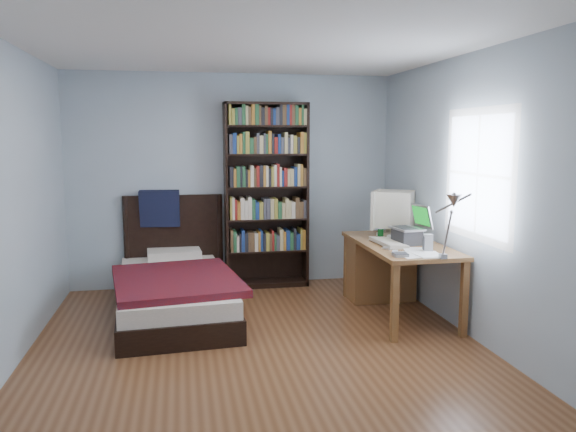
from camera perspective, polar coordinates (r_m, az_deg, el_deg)
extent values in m
plane|color=brown|center=(4.92, -3.10, -13.07)|extent=(4.20, 4.20, 0.00)
plane|color=white|center=(4.64, -3.34, 17.08)|extent=(4.20, 4.20, 0.00)
cube|color=#9FB0BB|center=(6.69, -5.61, 3.57)|extent=(3.80, 0.04, 2.50)
cube|color=#9FB0BB|center=(2.57, 3.02, -3.67)|extent=(3.80, 0.04, 2.50)
cube|color=#9FB0BB|center=(4.75, -26.55, 0.91)|extent=(0.04, 4.20, 2.50)
cube|color=#9FB0BB|center=(5.22, 17.96, 1.94)|extent=(0.04, 4.20, 2.50)
cube|color=white|center=(5.06, 18.76, 4.00)|extent=(0.01, 1.14, 1.14)
cube|color=white|center=(5.06, 18.70, 4.00)|extent=(0.01, 1.00, 1.00)
cube|color=brown|center=(5.66, 11.30, -2.90)|extent=(0.75, 1.53, 0.04)
cube|color=brown|center=(4.99, 10.78, -8.71)|extent=(0.06, 0.06, 0.69)
cube|color=brown|center=(5.25, 17.46, -8.07)|extent=(0.06, 0.06, 0.69)
cube|color=brown|center=(6.29, 6.00, -5.09)|extent=(0.06, 0.06, 0.69)
cube|color=brown|center=(6.50, 11.51, -4.77)|extent=(0.06, 0.06, 0.69)
cube|color=brown|center=(6.23, 9.33, -5.27)|extent=(0.69, 0.40, 0.68)
cube|color=beige|center=(6.11, 10.34, -1.74)|extent=(0.34, 0.32, 0.03)
cylinder|color=beige|center=(6.10, 10.35, -1.32)|extent=(0.10, 0.10, 0.06)
cube|color=beige|center=(6.08, 10.67, 0.73)|extent=(0.54, 0.53, 0.38)
cube|color=#B5AA96|center=(6.01, 8.90, 0.69)|extent=(0.23, 0.36, 0.40)
cube|color=#448EF6|center=(6.00, 8.76, 0.69)|extent=(0.16, 0.26, 0.26)
cube|color=#2D2D30|center=(5.60, 11.97, -2.08)|extent=(0.24, 0.28, 0.14)
cube|color=#B2B1B6|center=(5.59, 11.99, -1.25)|extent=(0.28, 0.35, 0.02)
cube|color=#2D2D30|center=(5.58, 11.81, -1.15)|extent=(0.19, 0.27, 0.00)
cube|color=#B2B1B6|center=(5.63, 13.43, 0.01)|extent=(0.12, 0.32, 0.23)
cube|color=#0CBF26|center=(5.62, 13.33, 0.01)|extent=(0.09, 0.26, 0.18)
cube|color=#99999E|center=(5.02, 15.47, -3.97)|extent=(0.06, 0.05, 0.04)
cylinder|color=#99999E|center=(4.93, 15.88, -1.71)|extent=(0.02, 0.14, 0.39)
cylinder|color=#99999E|center=(4.67, 16.41, 1.23)|extent=(0.16, 0.32, 0.20)
cone|color=#99999E|center=(4.49, 16.51, 1.48)|extent=(0.12, 0.12, 0.10)
cube|color=#B5AA96|center=(5.55, 10.16, -2.69)|extent=(0.24, 0.51, 0.05)
cube|color=gray|center=(5.29, 14.04, -2.66)|extent=(0.10, 0.10, 0.16)
cylinder|color=#07350B|center=(5.82, 9.38, -1.81)|extent=(0.06, 0.06, 0.11)
ellipsoid|color=silver|center=(5.86, 10.38, -2.09)|extent=(0.07, 0.12, 0.04)
cube|color=#B2B1B6|center=(5.32, 10.03, -3.24)|extent=(0.09, 0.10, 0.02)
cube|color=gray|center=(5.15, 10.84, -3.60)|extent=(0.08, 0.11, 0.02)
cube|color=gray|center=(5.03, 11.34, -3.89)|extent=(0.13, 0.13, 0.03)
cube|color=black|center=(6.54, -6.31, 1.96)|extent=(0.03, 0.30, 2.16)
cube|color=black|center=(6.68, 1.78, 2.13)|extent=(0.03, 0.30, 2.16)
cube|color=black|center=(6.57, -2.27, 11.33)|extent=(0.97, 0.30, 0.03)
cube|color=black|center=(6.79, -2.17, -6.80)|extent=(0.97, 0.30, 0.06)
cube|color=black|center=(6.73, -2.40, 2.17)|extent=(0.97, 0.02, 2.16)
cube|color=olive|center=(6.57, -2.20, 2.29)|extent=(0.89, 0.22, 1.96)
cube|color=black|center=(5.84, -11.48, -8.63)|extent=(1.23, 2.22, 0.22)
cube|color=beige|center=(5.79, -11.53, -6.83)|extent=(1.18, 2.16, 0.16)
cube|color=maroon|center=(5.50, -11.28, -6.43)|extent=(1.32, 1.54, 0.07)
cube|color=beige|center=(6.56, -11.49, -3.89)|extent=(0.62, 0.42, 0.12)
cube|color=black|center=(6.72, -11.50, -2.57)|extent=(1.14, 0.05, 1.10)
cylinder|color=black|center=(6.73, -16.09, -2.71)|extent=(0.06, 0.06, 1.10)
cylinder|color=black|center=(6.71, -6.91, -2.47)|extent=(0.06, 0.06, 1.10)
cube|color=black|center=(6.63, -12.90, 0.75)|extent=(0.46, 0.20, 0.43)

